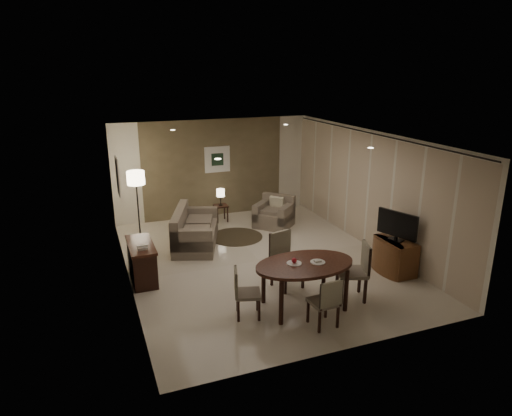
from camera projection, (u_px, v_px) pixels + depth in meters
name	position (u px, v px, depth m)	size (l,w,h in m)	color
room_shell	(253.00, 197.00, 9.91)	(5.50, 7.00, 2.70)	beige
taupe_accent	(214.00, 168.00, 12.66)	(3.96, 0.03, 2.70)	brown
curtain_wall	(368.00, 191.00, 10.47)	(0.08, 6.70, 2.58)	beige
curtain_rod	(372.00, 133.00, 10.08)	(0.03, 0.03, 6.80)	black
art_back_frame	(217.00, 159.00, 12.60)	(0.72, 0.03, 0.72)	silver
art_back_canvas	(217.00, 159.00, 12.58)	(0.34, 0.01, 0.34)	#1B311E
art_left_frame	(118.00, 177.00, 9.54)	(0.03, 0.60, 0.80)	silver
art_left_canvas	(119.00, 177.00, 9.55)	(0.01, 0.46, 0.64)	gray
downlight_nl	(218.00, 159.00, 7.07)	(0.10, 0.10, 0.01)	white
downlight_nr	(371.00, 148.00, 8.03)	(0.10, 0.10, 0.01)	white
downlight_fl	(173.00, 130.00, 10.28)	(0.10, 0.10, 0.01)	white
downlight_fr	(286.00, 125.00, 11.24)	(0.10, 0.10, 0.01)	white
console_desk	(142.00, 262.00, 8.99)	(0.48, 1.20, 0.75)	#4E2719
telephone	(142.00, 247.00, 8.60)	(0.20, 0.14, 0.09)	white
tv_cabinet	(395.00, 256.00, 9.33)	(0.48, 0.90, 0.70)	brown
flat_tv	(397.00, 225.00, 9.12)	(0.06, 0.88, 0.60)	black
dining_table	(304.00, 285.00, 7.94)	(1.77, 1.11, 0.83)	#4E2719
chair_near	(323.00, 301.00, 7.36)	(0.42, 0.42, 0.87)	gray
chair_far	(288.00, 261.00, 8.63)	(0.51, 0.51, 1.06)	gray
chair_left	(248.00, 293.00, 7.63)	(0.42, 0.42, 0.86)	gray
chair_right	(352.00, 272.00, 8.21)	(0.51, 0.51, 1.05)	gray
plate_a	(294.00, 263.00, 7.80)	(0.26, 0.26, 0.02)	white
plate_b	(318.00, 262.00, 7.85)	(0.26, 0.26, 0.02)	white
fruit_apple	(294.00, 260.00, 7.78)	(0.09, 0.09, 0.09)	#B01420
napkin	(318.00, 261.00, 7.84)	(0.12, 0.08, 0.03)	white
round_rug	(236.00, 237.00, 11.34)	(1.31, 1.31, 0.01)	#463A27
sofa	(196.00, 228.00, 10.71)	(0.92, 1.85, 0.87)	gray
armchair	(274.00, 212.00, 11.98)	(0.90, 0.85, 0.80)	gray
side_table	(221.00, 213.00, 12.44)	(0.36, 0.36, 0.46)	black
table_lamp	(221.00, 196.00, 12.29)	(0.22, 0.22, 0.50)	#FFEAC1
floor_lamp	(138.00, 205.00, 11.10)	(0.42, 0.42, 1.67)	#FFE5B7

